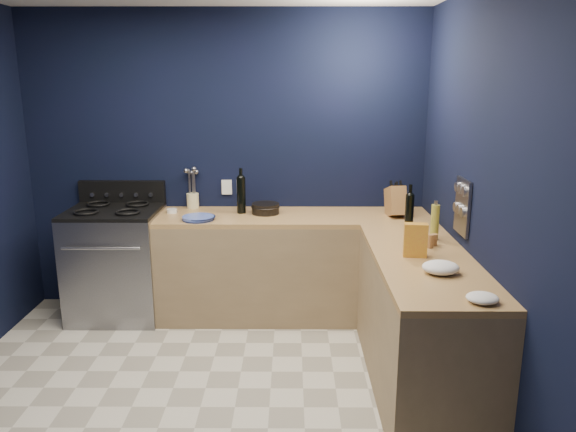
{
  "coord_description": "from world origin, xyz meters",
  "views": [
    {
      "loc": [
        0.57,
        -3.12,
        2.03
      ],
      "look_at": [
        0.55,
        1.0,
        1.0
      ],
      "focal_mm": 34.65,
      "sensor_mm": 36.0,
      "label": 1
    }
  ],
  "objects_px": {
    "crouton_bag": "(415,240)",
    "utensil_crock": "(193,201)",
    "plate_stack": "(198,218)",
    "gas_range": "(117,265)",
    "knife_block": "(395,202)"
  },
  "relations": [
    {
      "from": "gas_range",
      "to": "crouton_bag",
      "type": "distance_m",
      "value": 2.61
    },
    {
      "from": "gas_range",
      "to": "knife_block",
      "type": "height_order",
      "value": "knife_block"
    },
    {
      "from": "utensil_crock",
      "to": "plate_stack",
      "type": "bearing_deg",
      "value": -74.88
    },
    {
      "from": "knife_block",
      "to": "crouton_bag",
      "type": "xyz_separation_m",
      "value": [
        -0.07,
        -1.1,
        -0.01
      ]
    },
    {
      "from": "gas_range",
      "to": "plate_stack",
      "type": "distance_m",
      "value": 0.89
    },
    {
      "from": "crouton_bag",
      "to": "utensil_crock",
      "type": "bearing_deg",
      "value": 147.9
    },
    {
      "from": "knife_block",
      "to": "crouton_bag",
      "type": "relative_size",
      "value": 1.09
    },
    {
      "from": "crouton_bag",
      "to": "knife_block",
      "type": "bearing_deg",
      "value": 93.4
    },
    {
      "from": "crouton_bag",
      "to": "plate_stack",
      "type": "bearing_deg",
      "value": 156.06
    },
    {
      "from": "utensil_crock",
      "to": "knife_block",
      "type": "bearing_deg",
      "value": -8.7
    },
    {
      "from": "utensil_crock",
      "to": "crouton_bag",
      "type": "distance_m",
      "value": 2.16
    },
    {
      "from": "gas_range",
      "to": "crouton_bag",
      "type": "height_order",
      "value": "crouton_bag"
    },
    {
      "from": "knife_block",
      "to": "crouton_bag",
      "type": "distance_m",
      "value": 1.1
    },
    {
      "from": "utensil_crock",
      "to": "crouton_bag",
      "type": "xyz_separation_m",
      "value": [
        1.68,
        -1.37,
        0.04
      ]
    },
    {
      "from": "plate_stack",
      "to": "crouton_bag",
      "type": "relative_size",
      "value": 1.17
    }
  ]
}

